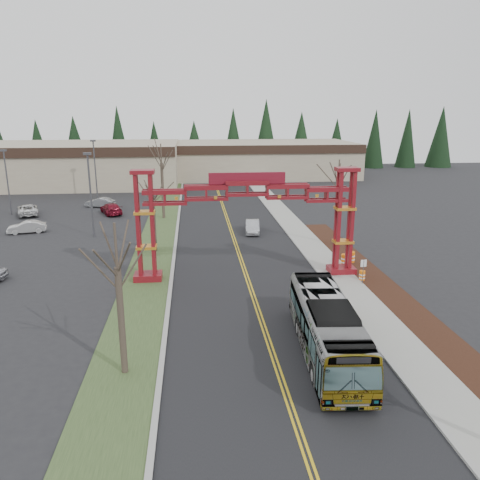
{
  "coord_description": "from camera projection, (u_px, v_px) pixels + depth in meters",
  "views": [
    {
      "loc": [
        -4.21,
        -18.11,
        13.2
      ],
      "look_at": [
        -0.88,
        14.72,
        4.08
      ],
      "focal_mm": 35.0,
      "sensor_mm": 36.0,
      "label": 1
    }
  ],
  "objects": [
    {
      "name": "grass_median",
      "position": [
        155.0,
        254.0,
        44.48
      ],
      "size": [
        4.0,
        110.0,
        0.08
      ],
      "primitive_type": "cube",
      "color": "#304321",
      "rests_on": "ground"
    },
    {
      "name": "silver_sedan",
      "position": [
        252.0,
        227.0,
        52.37
      ],
      "size": [
        1.94,
        4.42,
        1.41
      ],
      "primitive_type": "imported",
      "rotation": [
        0.0,
        0.0,
        -0.1
      ],
      "color": "#A5A8AD",
      "rests_on": "ground"
    },
    {
      "name": "street_sign",
      "position": [
        363.0,
        267.0,
        36.32
      ],
      "size": [
        0.48,
        0.07,
        2.08
      ],
      "color": "#3F3F44",
      "rests_on": "ground"
    },
    {
      "name": "bare_tree_median_mid",
      "position": [
        153.0,
        194.0,
        44.09
      ],
      "size": [
        3.07,
        3.07,
        7.68
      ],
      "color": "#382D26",
      "rests_on": "ground"
    },
    {
      "name": "lane_line_left",
      "position": [
        237.0,
        252.0,
        45.25
      ],
      "size": [
        0.12,
        100.0,
        0.01
      ],
      "primitive_type": "cube",
      "color": "gold",
      "rests_on": "road"
    },
    {
      "name": "bare_tree_right_far",
      "position": [
        338.0,
        183.0,
        45.87
      ],
      "size": [
        3.42,
        3.42,
        8.66
      ],
      "color": "#382D26",
      "rests_on": "ground"
    },
    {
      "name": "sidewalk_right",
      "position": [
        315.0,
        249.0,
        45.98
      ],
      "size": [
        2.6,
        110.0,
        0.14
      ],
      "primitive_type": "cube",
      "color": "gray",
      "rests_on": "ground"
    },
    {
      "name": "bare_tree_median_near",
      "position": [
        117.0,
        268.0,
        22.86
      ],
      "size": [
        3.42,
        3.42,
        8.06
      ],
      "color": "#382D26",
      "rests_on": "ground"
    },
    {
      "name": "bare_tree_median_far",
      "position": [
        161.0,
        163.0,
        57.63
      ],
      "size": [
        3.52,
        3.52,
        9.37
      ],
      "color": "#382D26",
      "rests_on": "ground"
    },
    {
      "name": "parked_car_near_b",
      "position": [
        27.0,
        227.0,
        52.26
      ],
      "size": [
        4.27,
        2.25,
        1.34
      ],
      "primitive_type": "imported",
      "rotation": [
        0.0,
        0.0,
        4.93
      ],
      "color": "silver",
      "rests_on": "ground"
    },
    {
      "name": "retail_building_east",
      "position": [
        260.0,
        159.0,
        98.0
      ],
      "size": [
        38.0,
        20.3,
        7.0
      ],
      "color": "#9E9079",
      "rests_on": "ground"
    },
    {
      "name": "road",
      "position": [
        238.0,
        252.0,
        45.26
      ],
      "size": [
        12.0,
        110.0,
        0.02
      ],
      "primitive_type": "cube",
      "color": "black",
      "rests_on": "ground"
    },
    {
      "name": "curb_right",
      "position": [
        301.0,
        250.0,
        45.84
      ],
      "size": [
        0.3,
        110.0,
        0.15
      ],
      "primitive_type": "cube",
      "color": "#9D9C98",
      "rests_on": "ground"
    },
    {
      "name": "light_pole_mid",
      "position": [
        7.0,
        177.0,
        60.55
      ],
      "size": [
        0.73,
        0.37,
        8.45
      ],
      "color": "#3F3F44",
      "rests_on": "ground"
    },
    {
      "name": "retail_building_west",
      "position": [
        52.0,
        164.0,
        86.38
      ],
      "size": [
        46.0,
        22.3,
        7.5
      ],
      "color": "#9E9079",
      "rests_on": "ground"
    },
    {
      "name": "barrel_north",
      "position": [
        352.0,
        258.0,
        41.85
      ],
      "size": [
        0.58,
        0.58,
        1.07
      ],
      "color": "orange",
      "rests_on": "ground"
    },
    {
      "name": "parked_car_far_a",
      "position": [
        100.0,
        202.0,
        66.3
      ],
      "size": [
        4.35,
        2.47,
        1.36
      ],
      "primitive_type": "imported",
      "rotation": [
        0.0,
        0.0,
        4.44
      ],
      "color": "#9C9FA3",
      "rests_on": "ground"
    },
    {
      "name": "landscape_strip",
      "position": [
        408.0,
        311.0,
        31.86
      ],
      "size": [
        2.6,
        50.0,
        0.12
      ],
      "primitive_type": "cube",
      "color": "black",
      "rests_on": "ground"
    },
    {
      "name": "lane_line_right",
      "position": [
        240.0,
        252.0,
        45.27
      ],
      "size": [
        0.12,
        100.0,
        0.01
      ],
      "primitive_type": "cube",
      "color": "gold",
      "rests_on": "road"
    },
    {
      "name": "gateway_arch",
      "position": [
        247.0,
        206.0,
        36.96
      ],
      "size": [
        18.2,
        1.6,
        8.9
      ],
      "color": "#5E0C17",
      "rests_on": "ground"
    },
    {
      "name": "parked_car_mid_a",
      "position": [
        111.0,
        209.0,
        61.83
      ],
      "size": [
        3.83,
        5.48,
        1.47
      ],
      "primitive_type": "imported",
      "rotation": [
        0.0,
        0.0,
        3.53
      ],
      "color": "maroon",
      "rests_on": "ground"
    },
    {
      "name": "curb_left",
      "position": [
        174.0,
        253.0,
        44.65
      ],
      "size": [
        0.3,
        110.0,
        0.15
      ],
      "primitive_type": "cube",
      "color": "#9D9C98",
      "rests_on": "ground"
    },
    {
      "name": "parked_car_far_b",
      "position": [
        28.0,
        210.0,
        61.22
      ],
      "size": [
        4.07,
        5.81,
        1.47
      ],
      "primitive_type": "imported",
      "rotation": [
        0.0,
        0.0,
        3.48
      ],
      "color": "silver",
      "rests_on": "ground"
    },
    {
      "name": "light_pole_near",
      "position": [
        90.0,
        189.0,
        49.52
      ],
      "size": [
        0.78,
        0.39,
        9.04
      ],
      "color": "#3F3F44",
      "rests_on": "ground"
    },
    {
      "name": "ground",
      "position": [
        292.0,
        411.0,
        21.29
      ],
      "size": [
        200.0,
        200.0,
        0.0
      ],
      "primitive_type": "plane",
      "color": "black",
      "rests_on": "ground"
    },
    {
      "name": "light_pole_far",
      "position": [
        95.0,
        165.0,
        71.33
      ],
      "size": [
        0.78,
        0.39,
        9.01
      ],
      "color": "#3F3F44",
      "rests_on": "ground"
    },
    {
      "name": "barrel_south",
      "position": [
        362.0,
        276.0,
        37.43
      ],
      "size": [
        0.48,
        0.48,
        0.89
      ],
      "color": "orange",
      "rests_on": "ground"
    },
    {
      "name": "conifer_treeline",
      "position": [
        211.0,
        141.0,
        107.81
      ],
      "size": [
        116.1,
        5.6,
        13.0
      ],
      "color": "black",
      "rests_on": "ground"
    },
    {
      "name": "barrel_mid",
      "position": [
        344.0,
        260.0,
        41.11
      ],
      "size": [
        0.58,
        0.58,
        1.07
      ],
      "color": "orange",
      "rests_on": "ground"
    },
    {
      "name": "transit_bus",
      "position": [
        327.0,
        328.0,
        25.94
      ],
      "size": [
        3.54,
        11.65,
        3.2
      ],
      "primitive_type": "imported",
      "rotation": [
        0.0,
        0.0,
        -0.08
      ],
      "color": "#989B9F",
      "rests_on": "ground"
    }
  ]
}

